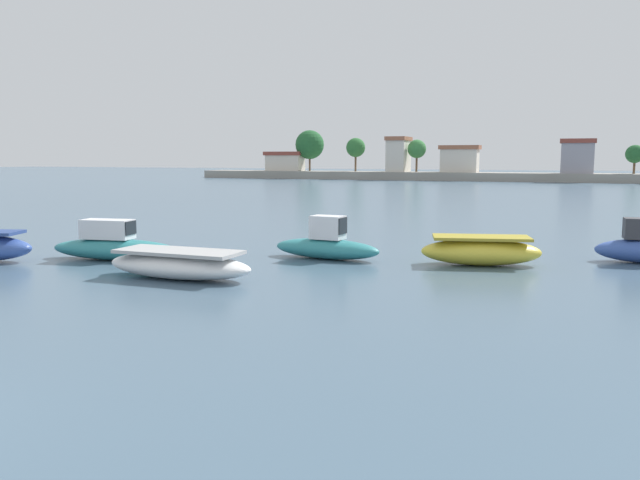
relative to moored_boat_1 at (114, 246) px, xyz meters
The scene contains 5 objects.
moored_boat_1 is the anchor object (origin of this frame).
moored_boat_2 5.21m from the moored_boat_1, 27.19° to the right, with size 5.37×1.95×0.96m.
moored_boat_3 8.45m from the moored_boat_1, 23.21° to the left, with size 4.64×1.79×1.73m.
moored_boat_4 14.31m from the moored_boat_1, 16.48° to the left, with size 4.75×2.77×1.10m.
distant_shoreline 91.87m from the moored_boat_1, 87.95° to the left, with size 113.86×7.16×9.03m.
Camera 1 is at (10.21, -5.18, 4.07)m, focal length 35.99 mm.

